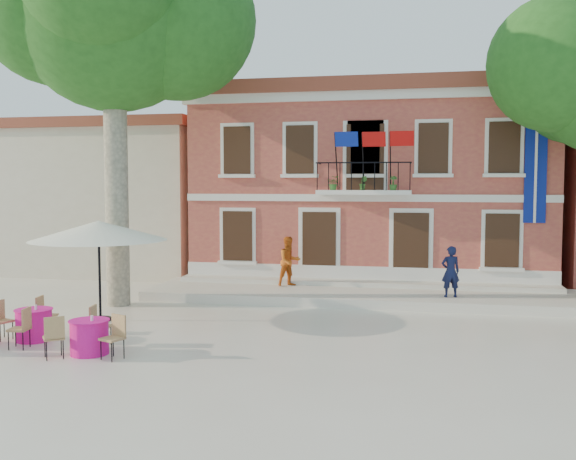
# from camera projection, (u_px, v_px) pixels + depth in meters

# --- Properties ---
(ground) EXTENTS (90.00, 90.00, 0.00)m
(ground) POSITION_uv_depth(u_px,v_px,m) (270.00, 326.00, 17.09)
(ground) COLOR beige
(ground) RESTS_ON ground
(main_building) EXTENTS (13.50, 9.59, 7.50)m
(main_building) POSITION_uv_depth(u_px,v_px,m) (373.00, 184.00, 26.18)
(main_building) COLOR #BD6144
(main_building) RESTS_ON ground
(neighbor_west) EXTENTS (9.40, 9.40, 6.40)m
(neighbor_west) POSITION_uv_depth(u_px,v_px,m) (123.00, 196.00, 29.50)
(neighbor_west) COLOR beige
(neighbor_west) RESTS_ON ground
(terrace) EXTENTS (14.00, 3.40, 0.30)m
(terrace) POSITION_uv_depth(u_px,v_px,m) (360.00, 295.00, 20.99)
(terrace) COLOR silver
(terrace) RESTS_ON ground
(plane_tree_west) EXTENTS (6.22, 6.22, 12.22)m
(plane_tree_west) POSITION_uv_depth(u_px,v_px,m) (113.00, 11.00, 19.42)
(plane_tree_west) COLOR #A59E84
(plane_tree_west) RESTS_ON ground
(patio_umbrella) EXTENTS (3.74, 3.74, 2.78)m
(patio_umbrella) POSITION_uv_depth(u_px,v_px,m) (99.00, 231.00, 17.63)
(patio_umbrella) COLOR black
(patio_umbrella) RESTS_ON ground
(pedestrian_navy) EXTENTS (0.65, 0.51, 1.58)m
(pedestrian_navy) POSITION_uv_depth(u_px,v_px,m) (451.00, 272.00, 19.75)
(pedestrian_navy) COLOR #101638
(pedestrian_navy) RESTS_ON terrace
(pedestrian_orange) EXTENTS (1.04, 1.01, 1.69)m
(pedestrian_orange) POSITION_uv_depth(u_px,v_px,m) (289.00, 261.00, 21.89)
(pedestrian_orange) COLOR #CB5B17
(pedestrian_orange) RESTS_ON terrace
(cafe_table_0) EXTENTS (0.90, 1.96, 0.95)m
(cafe_table_0) POSITION_uv_depth(u_px,v_px,m) (34.00, 323.00, 15.50)
(cafe_table_0) COLOR #E31588
(cafe_table_0) RESTS_ON ground
(cafe_table_1) EXTENTS (1.85, 1.74, 0.95)m
(cafe_table_1) POSITION_uv_depth(u_px,v_px,m) (89.00, 335.00, 14.26)
(cafe_table_1) COLOR #E31588
(cafe_table_1) RESTS_ON ground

